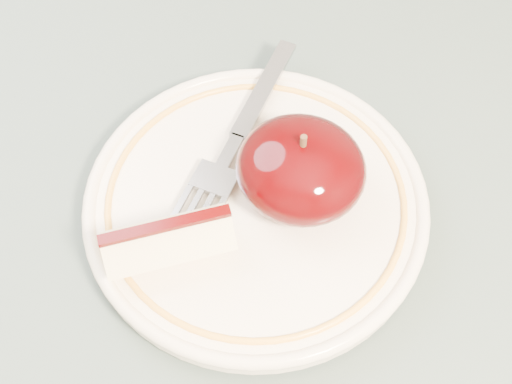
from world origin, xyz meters
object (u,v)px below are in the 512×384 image
at_px(plate, 256,204).
at_px(fork, 237,138).
at_px(apple_half, 301,169).
at_px(table, 159,376).

height_order(plate, fork, fork).
relative_size(apple_half, fork, 0.46).
distance_m(table, apple_half, 0.18).
bearing_deg(apple_half, fork, 160.13).
bearing_deg(plate, fork, 129.15).
bearing_deg(apple_half, table, -114.25).
distance_m(table, fork, 0.17).
distance_m(apple_half, fork, 0.06).
xyz_separation_m(plate, apple_half, (0.02, 0.02, 0.03)).
height_order(apple_half, fork, apple_half).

